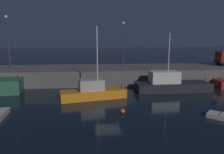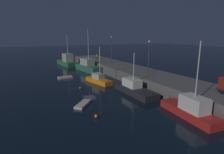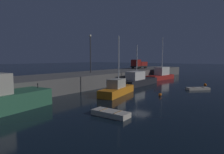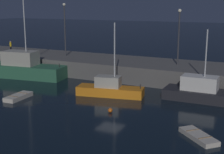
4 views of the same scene
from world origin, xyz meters
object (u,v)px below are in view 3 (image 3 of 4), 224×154
at_px(fishing_boat_white, 117,89).
at_px(mooring_buoy_mid, 160,95).
at_px(utility_truck, 139,64).
at_px(lamp_post_east, 90,50).
at_px(fishing_boat_blue, 161,75).
at_px(rowboat_white_mid, 111,113).
at_px(dinghy_orange_near, 198,89).
at_px(fishing_trawler_green, 138,80).
at_px(mooring_buoy_near, 205,85).

distance_m(fishing_boat_white, mooring_buoy_mid, 5.75).
xyz_separation_m(fishing_boat_white, utility_truck, (23.12, 10.39, 2.63)).
height_order(fishing_boat_white, lamp_post_east, lamp_post_east).
relative_size(fishing_boat_blue, rowboat_white_mid, 2.81).
distance_m(rowboat_white_mid, mooring_buoy_mid, 10.73).
bearing_deg(rowboat_white_mid, lamp_post_east, 49.95).
relative_size(dinghy_orange_near, mooring_buoy_mid, 8.25).
height_order(dinghy_orange_near, rowboat_white_mid, rowboat_white_mid).
bearing_deg(mooring_buoy_mid, dinghy_orange_near, -15.48).
xyz_separation_m(fishing_boat_white, lamp_post_east, (4.76, 9.79, 5.60)).
xyz_separation_m(fishing_boat_white, dinghy_orange_near, (11.25, -7.45, -0.62)).
height_order(fishing_trawler_green, utility_truck, fishing_trawler_green).
bearing_deg(fishing_boat_white, dinghy_orange_near, -33.51).
relative_size(rowboat_white_mid, mooring_buoy_near, 6.96).
relative_size(lamp_post_east, utility_truck, 1.36).
relative_size(fishing_boat_blue, fishing_boat_white, 1.22).
distance_m(fishing_boat_blue, utility_truck, 7.45).
bearing_deg(lamp_post_east, mooring_buoy_near, -56.26).
bearing_deg(dinghy_orange_near, mooring_buoy_near, 0.82).
height_order(mooring_buoy_near, utility_truck, utility_truck).
bearing_deg(utility_truck, fishing_trawler_green, -149.88).
height_order(fishing_boat_blue, fishing_trawler_green, fishing_boat_blue).
distance_m(lamp_post_east, utility_truck, 18.61).
distance_m(fishing_trawler_green, lamp_post_east, 10.34).
bearing_deg(lamp_post_east, mooring_buoy_mid, -98.08).
height_order(dinghy_orange_near, utility_truck, utility_truck).
xyz_separation_m(dinghy_orange_near, rowboat_white_mid, (-19.32, 1.98, 0.05)).
height_order(mooring_buoy_mid, lamp_post_east, lamp_post_east).
xyz_separation_m(fishing_trawler_green, utility_truck, (13.18, 7.65, 2.54)).
relative_size(rowboat_white_mid, lamp_post_east, 0.49).
height_order(fishing_boat_blue, lamp_post_east, fishing_boat_blue).
bearing_deg(rowboat_white_mid, utility_truck, 26.95).
bearing_deg(dinghy_orange_near, fishing_boat_blue, 46.70).
height_order(fishing_boat_white, mooring_buoy_near, fishing_boat_white).
bearing_deg(fishing_boat_white, lamp_post_east, 64.10).
distance_m(fishing_boat_white, mooring_buoy_near, 17.83).
xyz_separation_m(fishing_boat_white, rowboat_white_mid, (-8.08, -5.47, -0.57)).
relative_size(mooring_buoy_mid, utility_truck, 0.08).
xyz_separation_m(rowboat_white_mid, mooring_buoy_mid, (10.72, 0.40, -0.02)).
xyz_separation_m(rowboat_white_mid, lamp_post_east, (12.83, 15.27, 6.17)).
bearing_deg(fishing_boat_blue, mooring_buoy_near, -116.14).
xyz_separation_m(fishing_boat_blue, fishing_boat_white, (-21.56, -3.50, -0.27)).
bearing_deg(dinghy_orange_near, fishing_boat_white, 146.49).
height_order(fishing_boat_blue, fishing_boat_white, fishing_boat_blue).
height_order(fishing_boat_white, fishing_trawler_green, fishing_boat_white).
distance_m(fishing_boat_blue, rowboat_white_mid, 30.98).
bearing_deg(fishing_boat_white, utility_truck, 24.20).
bearing_deg(rowboat_white_mid, fishing_trawler_green, 24.51).
xyz_separation_m(mooring_buoy_mid, utility_truck, (20.47, 15.46, 3.22)).
height_order(fishing_boat_blue, mooring_buoy_mid, fishing_boat_blue).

